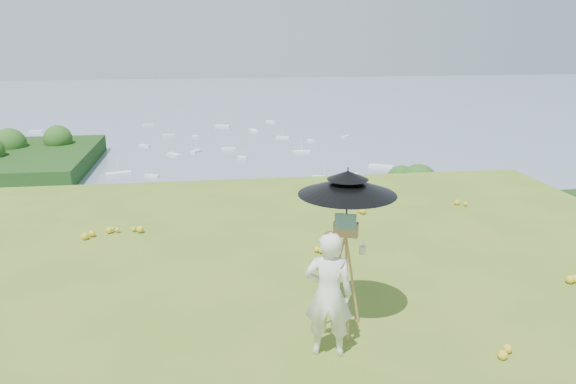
{
  "coord_description": "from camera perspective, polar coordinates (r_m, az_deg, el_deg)",
  "views": [
    {
      "loc": [
        -1.47,
        -7.32,
        3.77
      ],
      "look_at": [
        -0.21,
        1.56,
        1.18
      ],
      "focal_mm": 35.0,
      "sensor_mm": 36.0,
      "label": 1
    }
  ],
  "objects": [
    {
      "name": "harbor_town",
      "position": [
        88.8,
        -6.6,
        -5.99
      ],
      "size": [
        110.0,
        22.0,
        5.0
      ],
      "primitive_type": null,
      "color": "beige",
      "rests_on": "shoreline_tier"
    },
    {
      "name": "bay_water",
      "position": [
        250.19,
        -7.74,
        7.3
      ],
      "size": [
        700.0,
        700.0,
        0.0
      ],
      "primitive_type": "plane",
      "color": "#6F829F",
      "rests_on": "ground"
    },
    {
      "name": "painter",
      "position": [
        6.72,
        4.13,
        -10.33
      ],
      "size": [
        0.65,
        0.5,
        1.57
      ],
      "primitive_type": "imported",
      "rotation": [
        0.0,
        0.0,
        2.89
      ],
      "color": "white",
      "rests_on": "ground"
    },
    {
      "name": "field_easel",
      "position": [
        7.24,
        5.77,
        -8.15
      ],
      "size": [
        0.8,
        0.8,
        1.62
      ],
      "primitive_type": null,
      "rotation": [
        0.0,
        0.0,
        -0.38
      ],
      "color": "#A17043",
      "rests_on": "ground"
    },
    {
      "name": "painter_cap",
      "position": [
        6.42,
        4.26,
        -4.4
      ],
      "size": [
        0.25,
        0.27,
        0.1
      ],
      "primitive_type": null,
      "rotation": [
        0.0,
        0.0,
        -0.44
      ],
      "color": "#C66C7E",
      "rests_on": "painter"
    },
    {
      "name": "ground",
      "position": [
        8.36,
        2.97,
        -10.72
      ],
      "size": [
        14.0,
        14.0,
        0.0
      ],
      "primitive_type": "plane",
      "color": "#507722",
      "rests_on": "ground"
    },
    {
      "name": "shoreline_tier",
      "position": [
        91.43,
        -6.46,
        -9.77
      ],
      "size": [
        170.0,
        28.0,
        8.0
      ],
      "primitive_type": "cube",
      "color": "slate",
      "rests_on": "bay_water"
    },
    {
      "name": "wildflowers",
      "position": [
        8.56,
        2.66,
        -9.61
      ],
      "size": [
        10.0,
        10.5,
        0.12
      ],
      "primitive_type": null,
      "color": "gold",
      "rests_on": "ground"
    },
    {
      "name": "sun_umbrella",
      "position": [
        6.93,
        6.01,
        -0.89
      ],
      "size": [
        1.64,
        1.64,
        0.85
      ],
      "primitive_type": null,
      "rotation": [
        0.0,
        0.0,
        -0.47
      ],
      "color": "black",
      "rests_on": "field_easel"
    },
    {
      "name": "moored_boats",
      "position": [
        172.78,
        -11.59,
        3.28
      ],
      "size": [
        140.0,
        140.0,
        0.7
      ],
      "primitive_type": null,
      "color": "white",
      "rests_on": "bay_water"
    },
    {
      "name": "slope_trees",
      "position": [
        46.32,
        -5.64,
        -7.87
      ],
      "size": [
        110.0,
        50.0,
        6.0
      ],
      "primitive_type": null,
      "color": "#285118",
      "rests_on": "forest_slope"
    }
  ]
}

